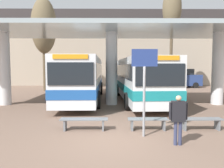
% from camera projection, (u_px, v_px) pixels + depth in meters
% --- Properties ---
extents(ground_plane, '(100.00, 100.00, 0.00)m').
position_uv_depth(ground_plane, '(113.00, 140.00, 7.38)').
color(ground_plane, '#755B4C').
extents(townhouse_backdrop, '(40.00, 0.58, 10.02)m').
position_uv_depth(townhouse_backdrop, '(111.00, 42.00, 28.89)').
color(townhouse_backdrop, tan).
rests_on(townhouse_backdrop, ground_plane).
extents(station_canopy, '(18.99, 6.07, 4.94)m').
position_uv_depth(station_canopy, '(112.00, 39.00, 14.11)').
color(station_canopy, silver).
rests_on(station_canopy, ground_plane).
extents(transit_bus_left_bay, '(2.80, 11.95, 3.10)m').
position_uv_depth(transit_bus_left_bay, '(84.00, 77.00, 16.38)').
color(transit_bus_left_bay, silver).
rests_on(transit_bus_left_bay, ground_plane).
extents(transit_bus_center_bay, '(3.19, 11.14, 3.04)m').
position_uv_depth(transit_bus_center_bay, '(139.00, 78.00, 15.81)').
color(transit_bus_center_bay, white).
rests_on(transit_bus_center_bay, ground_plane).
extents(waiting_bench_near_pillar, '(1.64, 0.44, 0.46)m').
position_uv_depth(waiting_bench_near_pillar, '(201.00, 121.00, 8.54)').
color(waiting_bench_near_pillar, slate).
rests_on(waiting_bench_near_pillar, ground_plane).
extents(waiting_bench_mid_platform, '(1.55, 0.44, 0.46)m').
position_uv_depth(waiting_bench_mid_platform, '(148.00, 122.00, 8.52)').
color(waiting_bench_mid_platform, slate).
rests_on(waiting_bench_mid_platform, ground_plane).
extents(waiting_bench_far_platform, '(1.85, 0.44, 0.46)m').
position_uv_depth(waiting_bench_far_platform, '(84.00, 121.00, 8.50)').
color(waiting_bench_far_platform, slate).
rests_on(waiting_bench_far_platform, ground_plane).
extents(info_sign_platform, '(0.90, 0.09, 3.08)m').
position_uv_depth(info_sign_platform, '(144.00, 75.00, 7.60)').
color(info_sign_platform, gray).
rests_on(info_sign_platform, ground_plane).
extents(pedestrian_waiting, '(0.58, 0.24, 1.58)m').
position_uv_depth(pedestrian_waiting, '(178.00, 115.00, 6.83)').
color(pedestrian_waiting, '#333856').
rests_on(pedestrian_waiting, ground_plane).
extents(poplar_tree_behind_left, '(1.88, 1.88, 10.45)m').
position_uv_depth(poplar_tree_behind_left, '(172.00, 10.00, 21.93)').
color(poplar_tree_behind_left, brown).
rests_on(poplar_tree_behind_left, ground_plane).
extents(poplar_tree_behind_right, '(2.55, 2.55, 9.48)m').
position_uv_depth(poplar_tree_behind_right, '(44.00, 26.00, 22.20)').
color(poplar_tree_behind_right, brown).
rests_on(poplar_tree_behind_right, ground_plane).
extents(parked_car_street, '(4.69, 2.21, 2.25)m').
position_uv_depth(parked_car_street, '(181.00, 79.00, 26.43)').
color(parked_car_street, navy).
rests_on(parked_car_street, ground_plane).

